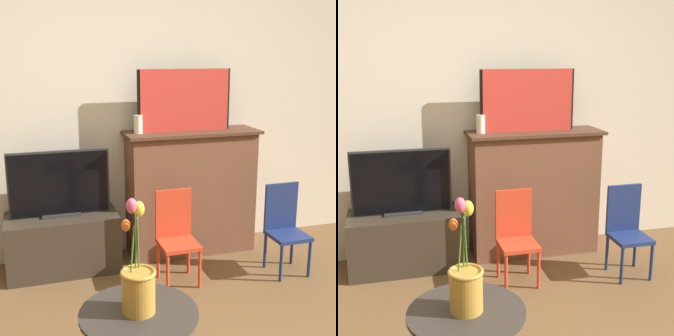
% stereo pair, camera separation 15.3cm
% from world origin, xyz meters
% --- Properties ---
extents(wall_back, '(8.00, 0.06, 2.70)m').
position_xyz_m(wall_back, '(0.00, 2.13, 1.35)').
color(wall_back, beige).
rests_on(wall_back, ground).
extents(fireplace_mantel, '(1.12, 0.39, 1.05)m').
position_xyz_m(fireplace_mantel, '(0.53, 1.92, 0.54)').
color(fireplace_mantel, brown).
rests_on(fireplace_mantel, ground).
extents(painting, '(0.78, 0.03, 0.50)m').
position_xyz_m(painting, '(0.47, 1.93, 1.30)').
color(painting, black).
rests_on(painting, fireplace_mantel).
extents(mantel_candle, '(0.07, 0.07, 0.15)m').
position_xyz_m(mantel_candle, '(0.08, 1.92, 1.12)').
color(mantel_candle, silver).
rests_on(mantel_candle, fireplace_mantel).
extents(tv_stand, '(0.86, 0.44, 0.45)m').
position_xyz_m(tv_stand, '(-0.55, 1.86, 0.23)').
color(tv_stand, '#382D23').
rests_on(tv_stand, ground).
extents(tv_monitor, '(0.76, 0.12, 0.51)m').
position_xyz_m(tv_monitor, '(-0.55, 1.86, 0.70)').
color(tv_monitor, '#2D2D2D').
rests_on(tv_monitor, tv_stand).
extents(chair_red, '(0.28, 0.28, 0.69)m').
position_xyz_m(chair_red, '(0.24, 1.44, 0.38)').
color(chair_red, red).
rests_on(chair_red, ground).
extents(chair_blue, '(0.28, 0.28, 0.69)m').
position_xyz_m(chair_blue, '(1.10, 1.35, 0.38)').
color(chair_blue, navy).
rests_on(chair_blue, ground).
extents(vase_tulips, '(0.17, 0.23, 0.54)m').
position_xyz_m(vase_tulips, '(-0.32, 0.32, 0.62)').
color(vase_tulips, '#B78433').
rests_on(vase_tulips, side_table).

